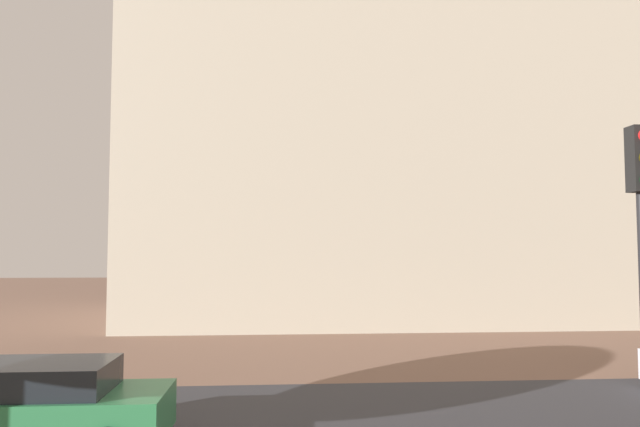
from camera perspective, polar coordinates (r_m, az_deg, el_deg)
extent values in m
plane|color=brown|center=(12.32, 1.04, -19.57)|extent=(120.00, 120.00, 0.00)
cube|color=#2D2D33|center=(12.31, 1.05, -19.58)|extent=(120.00, 6.25, 0.00)
cube|color=#B2A893|center=(31.03, 5.23, 7.72)|extent=(23.39, 13.01, 18.88)
cube|color=#B2A893|center=(33.57, 9.84, 19.21)|extent=(5.90, 5.90, 32.70)
cylinder|color=#B2A893|center=(26.51, -15.66, 12.24)|extent=(2.80, 2.80, 21.10)
cylinder|color=#B2A893|center=(30.42, 26.70, 12.59)|extent=(2.80, 2.80, 23.30)
cube|color=#287042|center=(11.52, -26.01, -17.41)|extent=(4.37, 1.85, 0.79)
cube|color=black|center=(11.38, -25.92, -14.24)|extent=(2.44, 1.63, 0.51)
cylinder|color=black|center=(12.03, -17.59, -18.23)|extent=(0.64, 0.22, 0.64)
cube|color=black|center=(9.03, 28.84, 4.69)|extent=(0.28, 0.24, 0.90)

